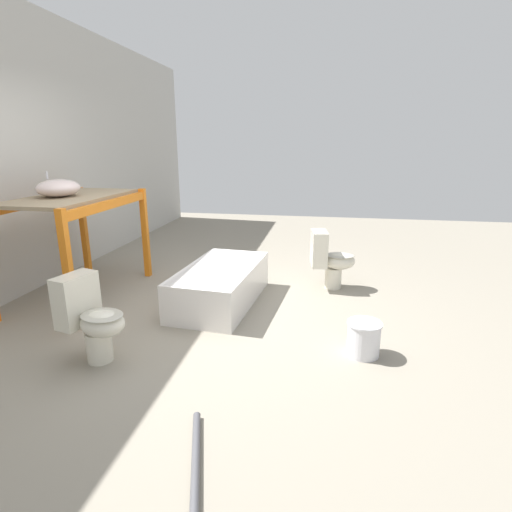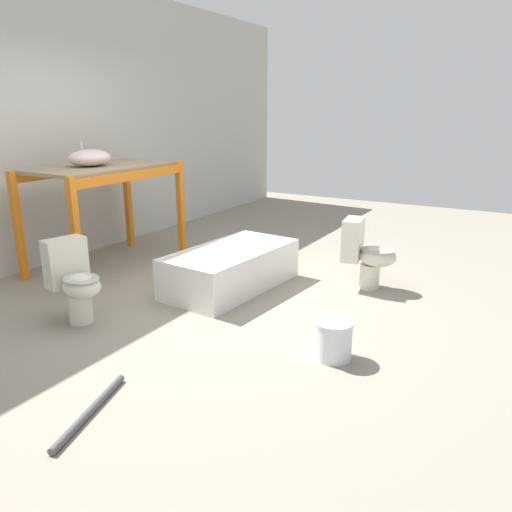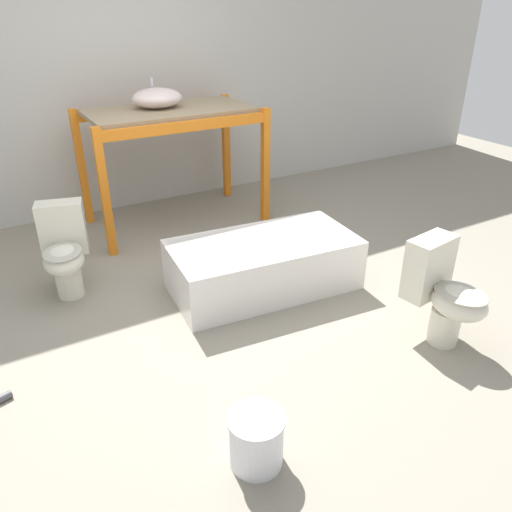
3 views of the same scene
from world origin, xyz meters
name	(u,v)px [view 2 (image 2 of 3)]	position (x,y,z in m)	size (l,w,h in m)	color
ground_plane	(189,299)	(0.00, 0.00, 0.00)	(12.00, 12.00, 0.00)	gray
warehouse_wall_rear	(21,122)	(0.00, 2.16, 1.60)	(10.80, 0.08, 3.20)	beige
shelving_rack	(103,183)	(0.39, 1.43, 0.96)	(1.66, 0.93, 1.14)	orange
sink_basin	(90,158)	(0.31, 1.51, 1.23)	(0.47, 0.41, 0.26)	silver
bathtub_main	(231,265)	(0.47, -0.17, 0.23)	(1.48, 0.84, 0.41)	white
toilet_near	(75,280)	(-0.87, 0.52, 0.37)	(0.43, 0.58, 0.70)	silver
toilet_far	(366,252)	(1.14, -1.33, 0.37)	(0.39, 0.56, 0.70)	silver
bucket_white	(334,339)	(-0.42, -1.61, 0.15)	(0.28, 0.28, 0.29)	silver
loose_pipe	(90,411)	(-1.79, -0.63, 0.02)	(0.75, 0.27, 0.05)	#4C4C51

